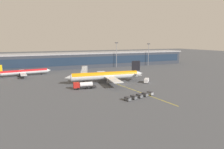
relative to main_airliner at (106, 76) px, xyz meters
The scene contains 15 objects.
ground_plane 11.34m from the main_airliner, 56.78° to the right, with size 700.00×700.00×0.00m, color #47494F.
apron_lead_in_line 8.87m from the main_airliner, 59.87° to the right, with size 0.30×80.00×0.01m, color yellow.
terminal_building 67.91m from the main_airliner, 72.76° to the left, with size 163.04×19.45×12.57m.
main_airliner is the anchor object (origin of this frame).
jet_bridge 16.20m from the main_airliner, 121.74° to the left, with size 9.57×24.15×6.50m.
fuel_tanker 17.85m from the main_airliner, 148.72° to the right, with size 10.97×3.41×3.25m.
crew_van 22.31m from the main_airliner, 25.46° to the right, with size 4.82×5.18×2.30m.
baggage_cart_0 34.28m from the main_airliner, 96.86° to the right, with size 2.20×2.96×1.48m.
baggage_cart_1 33.21m from the main_airliner, 91.72° to the right, with size 2.20×2.96×1.48m.
baggage_cart_2 32.43m from the main_airliner, 86.28° to the right, with size 2.20×2.96×1.48m.
baggage_cart_3 31.96m from the main_airliner, 80.62° to the right, with size 2.20×2.96×1.48m.
baggage_cart_4 31.79m from the main_airliner, 74.84° to the right, with size 2.20×2.96×1.48m.
commuter_jet_far 57.07m from the main_airliner, 137.68° to the left, with size 33.99×27.18×7.97m.
apron_light_mast_0 61.31m from the main_airliner, 60.56° to the left, with size 2.80×0.50×21.21m.
apron_light_mast_1 81.72m from the main_airliner, 40.54° to the left, with size 2.80×0.50×20.10m.
Camera 1 is at (-42.65, -87.77, 22.72)m, focal length 30.79 mm.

